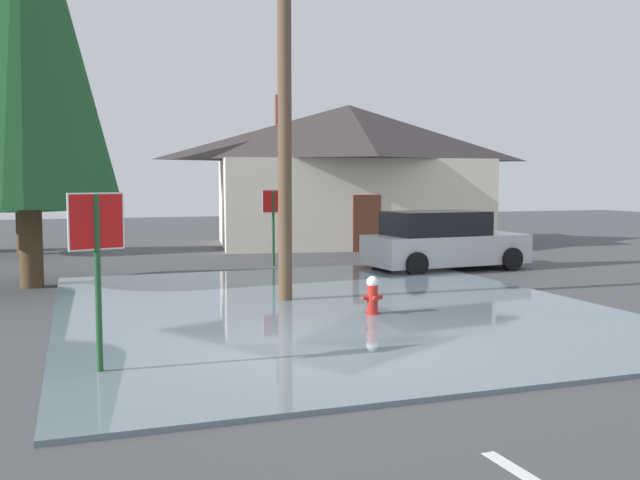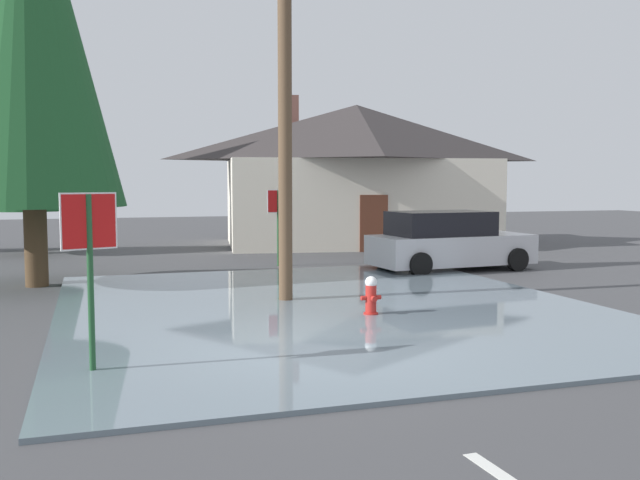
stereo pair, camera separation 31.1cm
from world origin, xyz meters
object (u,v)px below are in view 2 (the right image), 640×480
Objects in this scene: fire_hydrant at (371,297)px; stop_sign_far at (278,212)px; parked_car at (448,242)px; pine_tree_tall_left at (28,111)px; stop_sign_near at (90,246)px; house at (356,172)px; pine_tree_short_left at (28,20)px; utility_pole at (285,72)px.

stop_sign_far is at bearing 87.29° from fire_hydrant.
pine_tree_tall_left is at bearing 143.56° from parked_car.
stop_sign_far is at bearing 63.82° from stop_sign_near.
house is at bearing 51.75° from stop_sign_far.
pine_tree_short_left is (-6.06, 6.00, 5.80)m from fire_hydrant.
parked_car is (4.27, -2.38, -0.79)m from stop_sign_far.
parked_car is (4.66, 5.77, 0.41)m from fire_hydrant.
utility_pole is at bearing -146.63° from parked_car.
stop_sign_near is 0.28× the size of pine_tree_tall_left.
fire_hydrant is 4.84m from utility_pole.
house is (5.09, 14.12, 2.45)m from fire_hydrant.
parked_car reaches higher than fire_hydrant.
utility_pole is 7.03m from stop_sign_far.
house is 2.47× the size of parked_car.
pine_tree_tall_left is at bearing 96.64° from stop_sign_near.
pine_tree_short_left is (-11.15, -8.12, 3.35)m from house.
pine_tree_short_left is (-5.00, 4.00, 1.52)m from utility_pole.
fire_hydrant is at bearing -109.81° from house.
stop_sign_near is 6.55m from utility_pole.
pine_tree_tall_left is at bearing 179.56° from house.
stop_sign_near is 1.05× the size of stop_sign_far.
stop_sign_near is 5.57m from fire_hydrant.
pine_tree_short_left reaches higher than utility_pole.
stop_sign_far is (0.39, 8.16, 1.20)m from fire_hydrant.
pine_tree_short_left reaches higher than stop_sign_far.
stop_sign_near is at bearing -120.90° from house.
house reaches higher than stop_sign_far.
stop_sign_far is (1.45, 6.15, -3.07)m from utility_pole.
fire_hydrant is 16.37m from pine_tree_tall_left.
pine_tree_tall_left is (-1.94, 16.66, 3.20)m from stop_sign_near.
utility_pole is 7.87m from parked_car.
pine_tree_tall_left is (-5.71, 12.21, 0.21)m from utility_pole.
stop_sign_far is at bearing 18.48° from pine_tree_short_left.
fire_hydrant is 0.34× the size of stop_sign_far.
utility_pole is 1.08× the size of pine_tree_tall_left.
stop_sign_near reaches higher than fire_hydrant.
pine_tree_tall_left is at bearing 115.06° from utility_pole.
fire_hydrant is at bearing -92.71° from stop_sign_far.
pine_tree_short_left reaches higher than fire_hydrant.
fire_hydrant is 0.07× the size of house.
house reaches higher than parked_car.
utility_pole is at bearing -64.94° from pine_tree_tall_left.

